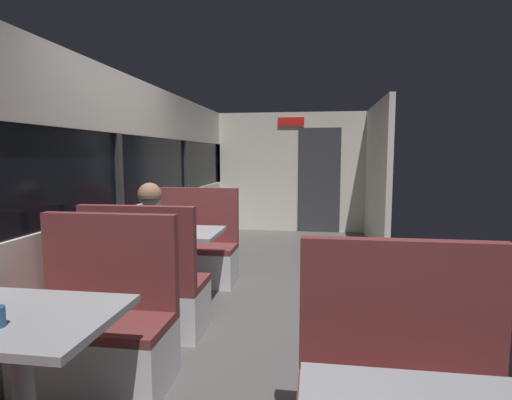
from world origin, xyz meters
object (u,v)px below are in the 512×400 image
bench_near_window_facing_entry (100,334)px  dining_table_mid_window (175,241)px  bench_mid_window_facing_end (147,294)px  seated_passenger (150,268)px  bench_mid_window_facing_entry (196,254)px  coffee_cup_secondary (178,229)px  dining_table_near_window (20,335)px

bench_near_window_facing_entry → dining_table_mid_window: bearing=90.0°
bench_mid_window_facing_end → seated_passenger: bearing=90.0°
bench_mid_window_facing_entry → coffee_cup_secondary: bearing=-84.9°
dining_table_near_window → bench_mid_window_facing_entry: bench_mid_window_facing_entry is taller
bench_near_window_facing_entry → bench_mid_window_facing_entry: 2.16m
bench_mid_window_facing_entry → seated_passenger: 1.34m
dining_table_near_window → dining_table_mid_window: 2.16m
bench_mid_window_facing_entry → seated_passenger: seated_passenger is taller
bench_mid_window_facing_end → bench_mid_window_facing_entry: (0.00, 1.40, 0.00)m
bench_near_window_facing_entry → bench_mid_window_facing_end: size_ratio=1.00×
bench_near_window_facing_entry → bench_mid_window_facing_end: 0.76m
bench_mid_window_facing_end → bench_mid_window_facing_entry: bearing=90.0°
bench_near_window_facing_entry → dining_table_mid_window: (0.00, 1.46, 0.31)m
bench_mid_window_facing_end → seated_passenger: size_ratio=0.87×
bench_mid_window_facing_entry → dining_table_mid_window: bearing=-90.0°
bench_near_window_facing_entry → seated_passenger: (0.00, 0.84, 0.21)m
bench_near_window_facing_entry → dining_table_mid_window: bench_near_window_facing_entry is taller
dining_table_near_window → bench_mid_window_facing_entry: 2.88m
coffee_cup_secondary → bench_mid_window_facing_end: bearing=-97.3°
bench_mid_window_facing_end → coffee_cup_secondary: bearing=82.7°
bench_mid_window_facing_end → bench_mid_window_facing_entry: size_ratio=1.00×
bench_mid_window_facing_entry → bench_mid_window_facing_end: bearing=-90.0°
dining_table_near_window → bench_near_window_facing_entry: bench_near_window_facing_entry is taller
bench_mid_window_facing_entry → coffee_cup_secondary: 0.95m
bench_mid_window_facing_end → bench_near_window_facing_entry: bearing=-90.0°
bench_mid_window_facing_entry → seated_passenger: size_ratio=0.87×
dining_table_near_window → coffee_cup_secondary: size_ratio=10.00×
seated_passenger → bench_mid_window_facing_end: bearing=-90.0°
dining_table_near_window → bench_near_window_facing_entry: (0.00, 0.70, -0.31)m
bench_near_window_facing_entry → bench_mid_window_facing_end: bearing=90.0°
bench_near_window_facing_entry → dining_table_mid_window: 1.50m
bench_near_window_facing_entry → seated_passenger: size_ratio=0.87×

